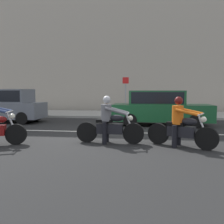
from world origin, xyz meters
The scene contains 9 objects.
ground_plane centered at (0.00, 0.00, 0.00)m, with size 80.00×80.00×0.00m, color black.
sidewalk_slab centered at (0.00, 8.00, 0.07)m, with size 40.00×4.40×0.14m, color #99968E.
building_facade centered at (0.00, 11.40, 7.14)m, with size 40.00×1.40×14.28m, color #A89E8E.
lane_marking_stripe centered at (0.41, 0.90, 0.00)m, with size 18.00×0.14×0.01m, color silver.
motorcycle_with_rider_orange_stripe centered at (2.65, -1.40, 0.63)m, with size 1.99×1.07×1.53m.
motorcycle_with_rider_gray centered at (0.43, -1.16, 0.63)m, with size 2.21×0.70×1.54m.
parked_sedan_forest_green centered at (2.27, 3.30, 0.89)m, with size 4.79×1.82×1.72m.
parked_hatchback_slate_gray centered at (-5.73, 3.36, 0.93)m, with size 3.62×1.76×1.80m.
street_sign_post centered at (0.19, 8.41, 1.70)m, with size 0.44×0.08×2.57m.
Camera 1 is at (1.55, -8.80, 1.68)m, focal length 38.52 mm.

